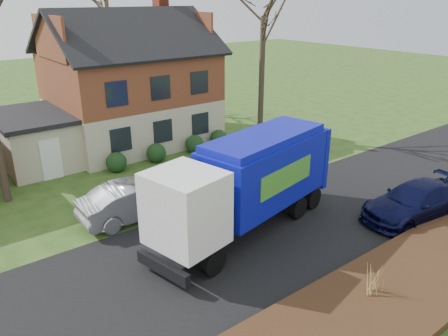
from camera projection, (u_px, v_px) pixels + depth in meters
ground at (254, 238)px, 16.86m from camera, size 120.00×120.00×0.00m
road at (254, 238)px, 16.86m from camera, size 80.00×7.00×0.02m
mulch_verge at (372, 307)px, 12.90m from camera, size 80.00×3.50×0.30m
main_house at (123, 79)px, 26.47m from camera, size 12.95×8.95×9.26m
garbage_truck at (250, 179)px, 16.76m from camera, size 9.08×4.08×3.76m
silver_sedan at (137, 200)px, 18.22m from camera, size 4.85×1.75×1.59m
navy_wagon at (415, 201)px, 18.22m from camera, size 5.31×2.75×1.47m
grass_clump_mid at (376, 278)px, 13.13m from camera, size 0.36×0.30×1.00m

